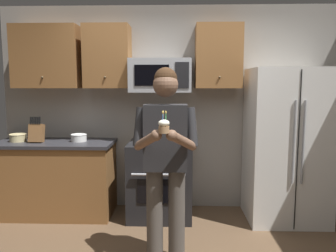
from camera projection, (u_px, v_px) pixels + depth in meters
name	position (u px, v px, depth m)	size (l,w,h in m)	color
wall_back	(173.00, 109.00, 4.28)	(4.40, 0.10, 2.60)	gray
oven_range	(160.00, 179.00, 4.00)	(0.76, 0.70, 0.93)	black
microwave	(160.00, 76.00, 3.96)	(0.74, 0.41, 0.40)	#9EA0A5
refrigerator	(287.00, 145.00, 3.86)	(0.90, 0.75, 1.80)	white
cabinet_row_upper	(114.00, 57.00, 4.00)	(2.78, 0.36, 0.76)	brown
counter_left	(56.00, 178.00, 4.06)	(1.44, 0.66, 0.92)	brown
knife_block	(36.00, 133.00, 3.95)	(0.16, 0.15, 0.32)	brown
bowl_large_white	(79.00, 138.00, 4.02)	(0.19, 0.19, 0.09)	white
bowl_small_colored	(18.00, 137.00, 4.01)	(0.20, 0.20, 0.09)	beige
person	(166.00, 155.00, 2.89)	(0.60, 0.48, 1.76)	#4C4742
cupcake	(164.00, 126.00, 2.53)	(0.09, 0.09, 0.17)	#A87F56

